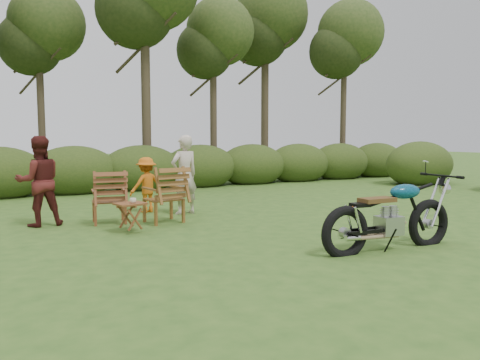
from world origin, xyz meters
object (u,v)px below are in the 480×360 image
cup (133,201)px  adult_b (41,226)px  motorcycle (388,249)px  lawn_chair_left (110,223)px  lawn_chair_right (164,222)px  adult_a (185,214)px  side_table (130,218)px  child (147,212)px

cup → adult_b: size_ratio=0.07×
motorcycle → lawn_chair_left: (-3.09, 4.09, 0.00)m
lawn_chair_right → adult_b: adult_b is taller
cup → motorcycle: bearing=-45.2°
motorcycle → cup: size_ratio=19.69×
lawn_chair_left → cup: size_ratio=8.95×
lawn_chair_right → adult_b: bearing=-27.2°
adult_a → side_table: bearing=32.0°
lawn_chair_right → adult_b: 2.26m
adult_a → adult_b: (-2.85, 0.04, 0.00)m
cup → adult_a: bearing=42.9°
adult_a → lawn_chair_right: bearing=35.8°
adult_a → child: bearing=-52.1°
side_table → child: bearing=65.1°
cup → adult_a: (1.52, 1.41, -0.56)m
cup → child: bearing=66.5°
motorcycle → side_table: motorcycle is taller
side_table → adult_a: (1.56, 1.37, -0.26)m
lawn_chair_right → cup: 1.19m
side_table → lawn_chair_right: bearing=37.6°
motorcycle → adult_a: adult_a is taller
lawn_chair_right → child: 1.33m
lawn_chair_left → adult_a: size_ratio=0.60×
motorcycle → child: bearing=116.6°
adult_a → motorcycle: bearing=98.8°
adult_a → child: adult_a is taller
lawn_chair_left → child: size_ratio=0.83×
lawn_chair_left → adult_b: bearing=-7.8°
child → adult_a: bearing=124.1°
cup → adult_a: adult_a is taller
side_table → child: (0.91, 1.96, -0.26)m
motorcycle → side_table: (-2.98, 3.02, 0.26)m
lawn_chair_right → adult_a: size_ratio=0.64×
side_table → adult_a: bearing=41.3°
motorcycle → lawn_chair_right: bearing=124.5°
motorcycle → adult_b: (-4.28, 4.42, 0.00)m
side_table → adult_b: (-1.30, 1.41, -0.26)m
child → lawn_chair_left: bearing=28.1°
motorcycle → lawn_chair_left: bearing=131.1°
lawn_chair_left → cup: 1.26m
lawn_chair_left → side_table: 1.10m
adult_b → motorcycle: bearing=130.6°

